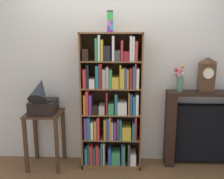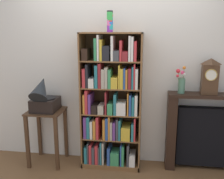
# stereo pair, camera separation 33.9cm
# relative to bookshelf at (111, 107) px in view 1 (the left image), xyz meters

# --- Properties ---
(ground_plane) EXTENTS (7.88, 6.40, 0.02)m
(ground_plane) POSITION_rel_bookshelf_xyz_m (0.00, -0.07, -0.86)
(ground_plane) COLOR brown
(wall_back) EXTENTS (4.88, 0.08, 2.61)m
(wall_back) POSITION_rel_bookshelf_xyz_m (0.20, 0.23, 0.46)
(wall_back) COLOR silver
(wall_back) RESTS_ON ground
(bookshelf) EXTENTS (0.79, 0.35, 1.81)m
(bookshelf) POSITION_rel_bookshelf_xyz_m (0.00, 0.00, 0.00)
(bookshelf) COLOR brown
(bookshelf) RESTS_ON ground
(cup_stack) EXTENTS (0.08, 0.08, 0.26)m
(cup_stack) POSITION_rel_bookshelf_xyz_m (-0.01, -0.01, 1.10)
(cup_stack) COLOR purple
(cup_stack) RESTS_ON bookshelf
(side_table_left) EXTENTS (0.47, 0.46, 0.77)m
(side_table_left) POSITION_rel_bookshelf_xyz_m (-0.90, -0.04, -0.30)
(side_table_left) COLOR #472D1C
(side_table_left) RESTS_ON ground
(gramophone) EXTENTS (0.33, 0.48, 0.53)m
(gramophone) POSITION_rel_bookshelf_xyz_m (-0.90, -0.09, 0.13)
(gramophone) COLOR black
(gramophone) RESTS_ON side_table_left
(fireplace_mantel) EXTENTS (1.10, 0.25, 1.05)m
(fireplace_mantel) POSITION_rel_bookshelf_xyz_m (1.29, 0.08, -0.33)
(fireplace_mantel) COLOR black
(fireplace_mantel) RESTS_ON ground
(mantel_clock) EXTENTS (0.20, 0.13, 0.45)m
(mantel_clock) POSITION_rel_bookshelf_xyz_m (1.24, 0.06, 0.43)
(mantel_clock) COLOR #472D1C
(mantel_clock) RESTS_ON fireplace_mantel
(flower_vase) EXTENTS (0.12, 0.12, 0.35)m
(flower_vase) POSITION_rel_bookshelf_xyz_m (0.90, 0.06, 0.34)
(flower_vase) COLOR #4C7A60
(flower_vase) RESTS_ON fireplace_mantel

